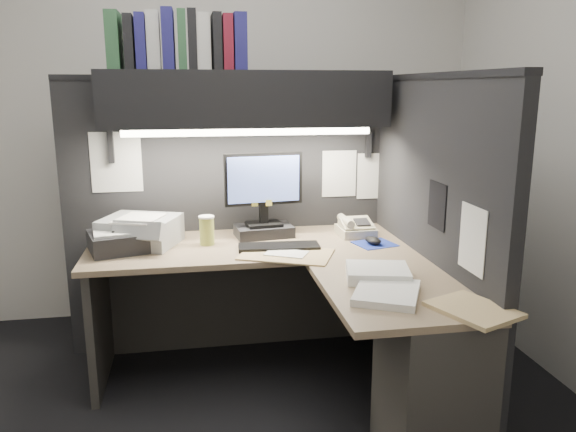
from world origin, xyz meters
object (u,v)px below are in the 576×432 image
(monitor, at_px, (264,204))
(printer, at_px, (141,231))
(desk, at_px, (330,332))
(overhead_shelf, at_px, (246,99))
(notebook_stack, at_px, (123,241))
(telephone, at_px, (356,228))
(coffee_cup, at_px, (207,231))
(keyboard, at_px, (279,247))

(monitor, bearing_deg, printer, 177.85)
(desk, bearing_deg, monitor, 106.89)
(overhead_shelf, height_order, notebook_stack, overhead_shelf)
(telephone, height_order, coffee_cup, coffee_cup)
(keyboard, distance_m, coffee_cup, 0.40)
(monitor, height_order, telephone, monitor)
(overhead_shelf, relative_size, coffee_cup, 10.47)
(coffee_cup, bearing_deg, keyboard, -21.78)
(telephone, xyz_separation_m, printer, (-1.20, 0.01, 0.04))
(desk, relative_size, coffee_cup, 11.48)
(desk, bearing_deg, coffee_cup, 132.36)
(telephone, bearing_deg, coffee_cup, -178.56)
(notebook_stack, bearing_deg, desk, -29.84)
(keyboard, bearing_deg, printer, 167.46)
(telephone, relative_size, printer, 0.54)
(overhead_shelf, bearing_deg, keyboard, -67.01)
(coffee_cup, bearing_deg, overhead_shelf, 33.64)
(telephone, height_order, notebook_stack, notebook_stack)
(keyboard, height_order, printer, printer)
(desk, height_order, overhead_shelf, overhead_shelf)
(desk, height_order, coffee_cup, coffee_cup)
(desk, relative_size, printer, 4.51)
(desk, xyz_separation_m, printer, (-0.89, 0.65, 0.36))
(coffee_cup, bearing_deg, printer, 170.24)
(desk, bearing_deg, telephone, 64.22)
(overhead_shelf, bearing_deg, printer, -170.53)
(keyboard, bearing_deg, desk, -65.51)
(coffee_cup, xyz_separation_m, notebook_stack, (-0.43, -0.03, -0.02))
(keyboard, height_order, coffee_cup, coffee_cup)
(notebook_stack, bearing_deg, keyboard, -8.12)
(overhead_shelf, bearing_deg, desk, -68.21)
(telephone, bearing_deg, overhead_shelf, 167.85)
(desk, xyz_separation_m, notebook_stack, (-0.98, 0.56, 0.34))
(keyboard, distance_m, telephone, 0.52)
(overhead_shelf, bearing_deg, telephone, -10.37)
(keyboard, xyz_separation_m, notebook_stack, (-0.81, 0.11, 0.04))
(printer, bearing_deg, keyboard, 4.59)
(overhead_shelf, relative_size, telephone, 7.57)
(desk, height_order, printer, printer)
(coffee_cup, height_order, printer, printer)
(overhead_shelf, height_order, printer, overhead_shelf)
(monitor, distance_m, notebook_stack, 0.79)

